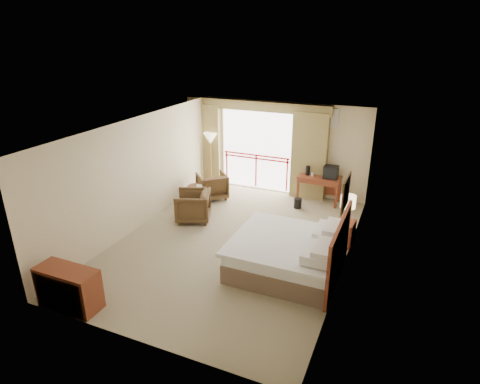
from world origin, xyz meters
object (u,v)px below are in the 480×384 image
at_px(armchair_far, 212,198).
at_px(side_table, 197,192).
at_px(nightstand, 345,233).
at_px(tv, 331,172).
at_px(bed, 289,254).
at_px(armchair_near, 194,220).
at_px(desk, 320,182).
at_px(dresser, 68,288).
at_px(table_lamp, 348,202).
at_px(floor_lamp, 210,140).
at_px(wastebasket, 298,203).

height_order(armchair_far, side_table, side_table).
bearing_deg(nightstand, armchair_far, 166.49).
bearing_deg(tv, bed, -95.84).
height_order(armchair_far, armchair_near, armchair_near).
height_order(nightstand, desk, desk).
bearing_deg(armchair_near, nightstand, 71.58).
height_order(side_table, dresser, dresser).
bearing_deg(bed, tv, 89.30).
xyz_separation_m(table_lamp, armchair_near, (-3.79, -0.28, -1.03)).
bearing_deg(tv, floor_lamp, 174.18).
relative_size(bed, table_lamp, 3.58).
bearing_deg(armchair_near, bed, 44.59).
xyz_separation_m(nightstand, side_table, (-4.17, 0.66, 0.09)).
bearing_deg(side_table, wastebasket, 19.05).
bearing_deg(dresser, floor_lamp, 98.97).
relative_size(tv, wastebasket, 1.43).
bearing_deg(bed, floor_lamp, 134.47).
distance_m(armchair_near, side_table, 1.04).
distance_m(table_lamp, desk, 2.50).
height_order(table_lamp, armchair_near, table_lamp).
bearing_deg(desk, wastebasket, -118.99).
height_order(desk, side_table, desk).
distance_m(nightstand, dresser, 5.81).
bearing_deg(wastebasket, side_table, -160.95).
bearing_deg(wastebasket, armchair_near, -141.52).
bearing_deg(dresser, bed, 44.28).
distance_m(nightstand, wastebasket, 2.19).
height_order(bed, armchair_near, bed).
xyz_separation_m(wastebasket, floor_lamp, (-3.00, 0.66, 1.31)).
distance_m(bed, dresser, 4.16).
bearing_deg(floor_lamp, tv, -0.68).
bearing_deg(tv, armchair_far, -169.39).
bearing_deg(bed, desk, 93.88).
distance_m(nightstand, desk, 2.52).
xyz_separation_m(bed, desk, (-0.26, 3.76, 0.22)).
height_order(table_lamp, desk, table_lamp).
xyz_separation_m(desk, floor_lamp, (-3.42, -0.01, 0.84)).
height_order(nightstand, wastebasket, nightstand).
bearing_deg(bed, side_table, 146.91).
bearing_deg(side_table, bed, -33.09).
bearing_deg(dresser, nightstand, 50.49).
height_order(tv, wastebasket, tv).
bearing_deg(nightstand, armchair_near, -172.27).
bearing_deg(armchair_far, bed, 95.93).
bearing_deg(table_lamp, nightstand, -90.00).
xyz_separation_m(tv, dresser, (-3.25, -6.35, -0.57)).
xyz_separation_m(armchair_near, side_table, (-0.38, 0.89, 0.38)).
bearing_deg(armchair_far, wastebasket, 143.92).
xyz_separation_m(bed, floor_lamp, (-3.68, 3.75, 1.07)).
relative_size(tv, dresser, 0.34).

